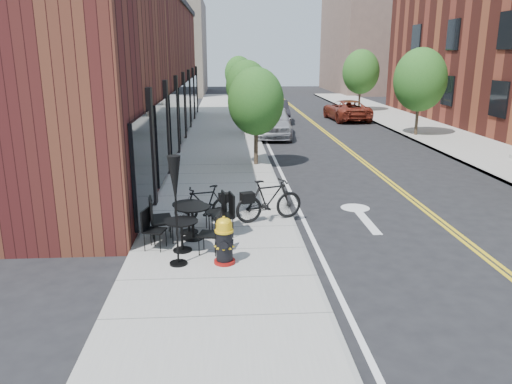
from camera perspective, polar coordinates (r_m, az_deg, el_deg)
name	(u,v)px	position (r m, az deg, el deg)	size (l,w,h in m)	color
ground	(306,252)	(11.62, 5.70, -6.83)	(120.00, 120.00, 0.00)	black
sidewalk_near	(221,161)	(21.05, -3.98, 3.59)	(4.00, 70.00, 0.12)	#9E9B93
sidewalk_far	(498,157)	(24.13, 25.89, 3.60)	(4.00, 70.00, 0.12)	#9E9B93
building_near	(125,73)	(25.06, -14.70, 12.98)	(5.00, 28.00, 7.00)	#401514
bg_building_left	(169,48)	(58.93, -9.92, 15.90)	(8.00, 14.00, 10.00)	#726656
bg_building_right	(375,40)	(63.18, 13.43, 16.59)	(10.00, 16.00, 12.00)	brown
tree_near_a	(256,102)	(19.72, 0.00, 10.30)	(2.20, 2.20, 3.81)	#382B1E
tree_near_b	(247,86)	(27.68, -1.04, 12.04)	(2.30, 2.30, 3.98)	#382B1E
tree_near_c	(242,81)	(35.67, -1.61, 12.52)	(2.10, 2.10, 3.67)	#382B1E
tree_near_d	(239,73)	(43.64, -1.98, 13.41)	(2.40, 2.40, 4.11)	#382B1E
tree_far_b	(420,80)	(28.59, 18.25, 12.08)	(2.80, 2.80, 4.62)	#382B1E
tree_far_c	(361,72)	(40.00, 11.89, 13.29)	(2.80, 2.80, 4.62)	#382B1E
fire_hydrant	(224,241)	(10.53, -3.65, -5.63)	(0.49, 0.49, 1.04)	maroon
bicycle_left	(205,204)	(13.15, -5.86, -1.34)	(0.46, 1.62, 0.97)	black
bicycle_right	(269,200)	(13.14, 1.51, -0.92)	(0.53, 1.88, 1.13)	black
bistro_set_a	(182,231)	(11.27, -8.49, -4.45)	(1.76, 0.90, 0.93)	black
bistro_set_b	(189,214)	(12.38, -7.71, -2.46)	(1.85, 0.93, 0.98)	black
bistro_set_c	(193,218)	(11.94, -7.26, -2.93)	(2.00, 1.01, 1.05)	black
patio_umbrella	(175,188)	(10.21, -9.23, 0.49)	(0.38, 0.38, 2.33)	black
parked_car_a	(274,122)	(27.35, 2.06, 8.02)	(1.96, 4.86, 1.66)	#A1A3A9
parked_car_b	(276,111)	(33.66, 2.34, 9.22)	(1.49, 4.28, 1.41)	black
parked_car_c	(259,103)	(39.47, 0.29, 10.17)	(1.99, 4.90, 1.42)	#B5B6BA
parked_car_far	(346,110)	(34.95, 10.29, 9.20)	(2.30, 4.98, 1.38)	maroon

